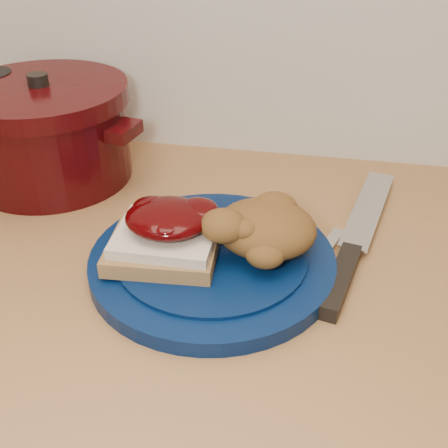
% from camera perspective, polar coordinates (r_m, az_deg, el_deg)
% --- Properties ---
extents(plate, '(0.29, 0.29, 0.02)m').
position_cam_1_polar(plate, '(0.65, -1.19, -3.85)').
color(plate, '#04163C').
rests_on(plate, wood_countertop).
extents(sandwich, '(0.13, 0.11, 0.06)m').
position_cam_1_polar(sandwich, '(0.63, -5.95, -0.97)').
color(sandwich, olive).
rests_on(sandwich, plate).
extents(stuffing_mound, '(0.12, 0.10, 0.06)m').
position_cam_1_polar(stuffing_mound, '(0.63, 4.25, -0.45)').
color(stuffing_mound, brown).
rests_on(stuffing_mound, plate).
extents(chef_knife, '(0.10, 0.33, 0.02)m').
position_cam_1_polar(chef_knife, '(0.67, 12.54, -3.38)').
color(chef_knife, black).
rests_on(chef_knife, wood_countertop).
extents(butter_knife, '(0.08, 0.18, 0.00)m').
position_cam_1_polar(butter_knife, '(0.66, 8.83, -4.45)').
color(butter_knife, silver).
rests_on(butter_knife, wood_countertop).
extents(dutch_oven, '(0.29, 0.28, 0.16)m').
position_cam_1_polar(dutch_oven, '(0.86, -17.51, 8.94)').
color(dutch_oven, black).
rests_on(dutch_oven, wood_countertop).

